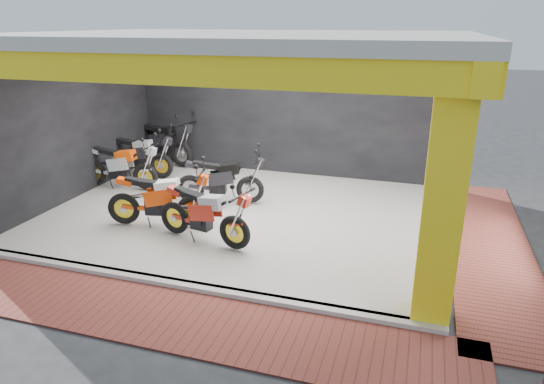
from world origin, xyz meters
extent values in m
plane|color=#2D2D30|center=(0.00, 0.00, 0.00)|extent=(80.00, 80.00, 0.00)
cube|color=silver|center=(0.00, 2.00, 0.05)|extent=(8.00, 6.00, 0.10)
cube|color=beige|center=(0.00, 2.00, 3.60)|extent=(8.40, 6.40, 0.20)
cube|color=black|center=(0.00, 5.10, 1.75)|extent=(8.20, 0.20, 3.50)
cube|color=black|center=(-4.10, 2.00, 1.75)|extent=(0.20, 6.20, 3.50)
cube|color=yellow|center=(3.75, -0.75, 1.75)|extent=(0.50, 0.50, 3.50)
cube|color=yellow|center=(0.00, -1.00, 3.30)|extent=(8.40, 0.30, 0.40)
cube|color=yellow|center=(4.00, 2.00, 3.30)|extent=(0.30, 6.40, 0.40)
cube|color=silver|center=(0.00, -1.02, 0.05)|extent=(8.00, 0.20, 0.10)
cube|color=brown|center=(0.00, -1.80, 0.01)|extent=(9.00, 1.40, 0.03)
cube|color=brown|center=(4.80, 2.00, 0.01)|extent=(1.40, 7.00, 0.03)
camera|label=1|loc=(3.39, -6.88, 3.90)|focal=32.00mm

